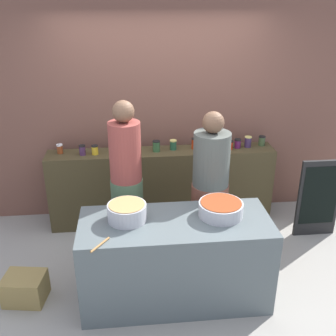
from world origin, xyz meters
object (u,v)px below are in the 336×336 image
object	(u,v)px
preserve_jar_2	(95,150)
preserve_jar_4	(131,148)
preserve_jar_8	(218,147)
preserve_jar_11	(248,142)
preserve_jar_12	(262,141)
cooking_pot_left	(127,212)
chalkboard_sign	(319,198)
preserve_jar_3	(117,147)
preserve_jar_10	(238,143)
cook_with_tongs	(127,193)
bread_crate	(25,288)
preserve_jar_6	(173,145)
preserve_jar_7	(194,143)
cooking_pot_center	(221,209)
wooden_spoon	(100,245)
preserve_jar_0	(60,149)
preserve_jar_1	(82,150)
cook_in_cap	(210,197)
preserve_jar_9	(230,145)
preserve_jar_5	(156,146)

from	to	relation	value
preserve_jar_2	preserve_jar_4	xyz separation A→B (m)	(0.42, 0.04, -0.00)
preserve_jar_8	preserve_jar_11	xyz separation A→B (m)	(0.39, 0.10, 0.01)
preserve_jar_8	preserve_jar_12	distance (m)	0.59
cooking_pot_left	chalkboard_sign	bearing A→B (deg)	20.61
preserve_jar_3	preserve_jar_10	xyz separation A→B (m)	(1.45, 0.00, -0.01)
preserve_jar_12	cook_with_tongs	distance (m)	1.87
cooking_pot_left	bread_crate	size ratio (longest dim) A/B	0.93
preserve_jar_3	preserve_jar_6	world-z (taller)	preserve_jar_3
preserve_jar_8	preserve_jar_10	bearing A→B (deg)	17.08
preserve_jar_7	preserve_jar_8	size ratio (longest dim) A/B	1.23
cooking_pot_center	wooden_spoon	distance (m)	1.12
preserve_jar_0	preserve_jar_7	world-z (taller)	preserve_jar_7
preserve_jar_1	preserve_jar_8	bearing A→B (deg)	-1.32
chalkboard_sign	preserve_jar_6	bearing A→B (deg)	161.58
preserve_jar_6	chalkboard_sign	size ratio (longest dim) A/B	0.12
cook_with_tongs	preserve_jar_10	bearing A→B (deg)	30.96
preserve_jar_11	wooden_spoon	bearing A→B (deg)	-134.24
preserve_jar_0	preserve_jar_12	xyz separation A→B (m)	(2.41, 0.01, 0.00)
chalkboard_sign	cook_with_tongs	bearing A→B (deg)	-172.72
preserve_jar_8	preserve_jar_4	bearing A→B (deg)	175.77
wooden_spoon	cook_in_cap	world-z (taller)	cook_in_cap
preserve_jar_9	cooking_pot_left	distance (m)	1.81
preserve_jar_4	cook_with_tongs	distance (m)	0.82
preserve_jar_7	cooking_pot_center	bearing A→B (deg)	-89.35
cooking_pot_left	cook_with_tongs	distance (m)	0.55
bread_crate	preserve_jar_3	bearing A→B (deg)	56.45
preserve_jar_12	cooking_pot_center	distance (m)	1.63
preserve_jar_4	chalkboard_sign	world-z (taller)	preserve_jar_4
preserve_jar_1	cooking_pot_left	xyz separation A→B (m)	(0.50, -1.31, -0.10)
preserve_jar_6	bread_crate	bearing A→B (deg)	-138.95
preserve_jar_1	cook_in_cap	size ratio (longest dim) A/B	0.07
preserve_jar_1	preserve_jar_6	bearing A→B (deg)	3.38
preserve_jar_2	wooden_spoon	xyz separation A→B (m)	(0.13, -1.68, -0.16)
preserve_jar_1	preserve_jar_12	bearing A→B (deg)	2.43
preserve_jar_9	preserve_jar_12	xyz separation A→B (m)	(0.42, 0.08, 0.01)
chalkboard_sign	preserve_jar_0	bearing A→B (deg)	169.30
preserve_jar_0	chalkboard_sign	xyz separation A→B (m)	(2.95, -0.56, -0.51)
cooking_pot_center	preserve_jar_9	bearing A→B (deg)	73.02
preserve_jar_5	cook_in_cap	distance (m)	1.00
cook_with_tongs	cooking_pot_left	bearing A→B (deg)	-90.08
preserve_jar_2	cooking_pot_left	size ratio (longest dim) A/B	0.32
preserve_jar_0	preserve_jar_9	size ratio (longest dim) A/B	1.05
preserve_jar_10	cook_with_tongs	distance (m)	1.57
preserve_jar_3	chalkboard_sign	bearing A→B (deg)	-12.72
preserve_jar_0	preserve_jar_9	world-z (taller)	preserve_jar_0
wooden_spoon	preserve_jar_12	bearing A→B (deg)	43.34
preserve_jar_2	preserve_jar_6	distance (m)	0.92
preserve_jar_5	preserve_jar_11	distance (m)	1.11
preserve_jar_3	preserve_jar_8	bearing A→B (deg)	-3.59
preserve_jar_8	cooking_pot_center	xyz separation A→B (m)	(-0.25, -1.27, -0.10)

